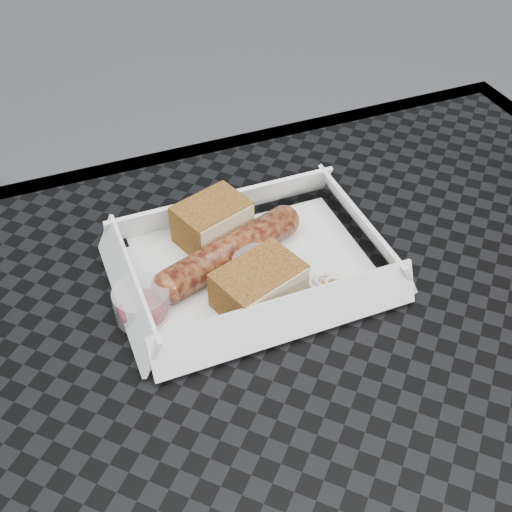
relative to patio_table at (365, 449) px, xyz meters
The scene contains 9 objects.
patio_table is the anchor object (origin of this frame).
food_tray 0.19m from the patio_table, 102.80° to the left, with size 0.22×0.15×0.00m, color white.
bratwurst 0.21m from the patio_table, 106.78° to the left, with size 0.16×0.08×0.03m.
bread_near 0.25m from the patio_table, 104.42° to the left, with size 0.07×0.05×0.04m, color brown.
bread_far 0.17m from the patio_table, 110.34° to the left, with size 0.07×0.05×0.04m, color brown.
veg_garnish 0.14m from the patio_table, 80.58° to the left, with size 0.03×0.03×0.00m.
napkin 0.23m from the patio_table, 111.14° to the left, with size 0.12×0.12×0.00m, color white.
condiment_cup_sauce 0.23m from the patio_table, 133.60° to the left, with size 0.05×0.05×0.03m, color maroon.
condiment_cup_empty 0.18m from the patio_table, 104.09° to the left, with size 0.05×0.05×0.03m, color silver.
Camera 1 is at (-0.20, -0.24, 1.17)m, focal length 45.00 mm.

